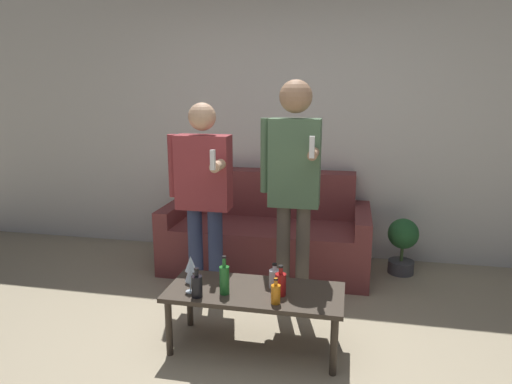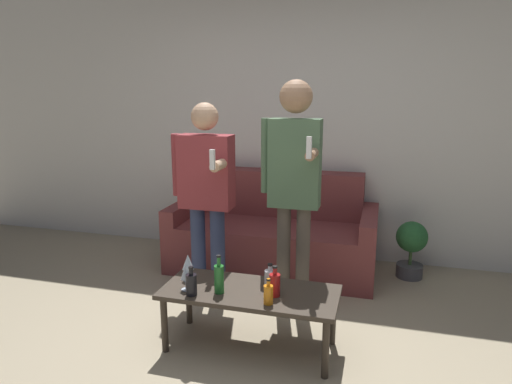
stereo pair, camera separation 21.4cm
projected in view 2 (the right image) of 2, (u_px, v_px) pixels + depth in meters
ground_plane at (229, 383)px, 2.66m from camera, size 16.00×16.00×0.00m
wall_back at (302, 123)px, 4.49m from camera, size 8.00×0.06×2.70m
couch at (274, 234)px, 4.35m from camera, size 1.90×0.87×0.89m
coffee_table at (250, 297)px, 2.95m from camera, size 1.14×0.49×0.41m
bottle_orange at (270, 278)px, 2.95m from camera, size 0.07×0.07×0.17m
bottle_green at (275, 284)px, 2.84m from camera, size 0.07×0.07×0.20m
bottle_dark at (219, 278)px, 2.88m from camera, size 0.06×0.06×0.25m
bottle_yellow at (191, 284)px, 2.86m from camera, size 0.07×0.07×0.19m
bottle_red at (268, 294)px, 2.74m from camera, size 0.06×0.06×0.16m
wine_glass_near at (186, 273)px, 2.92m from camera, size 0.06×0.06×0.17m
wine_glass_far at (188, 263)px, 3.06m from camera, size 0.08×0.08×0.18m
person_standing_left at (206, 187)px, 3.55m from camera, size 0.49×0.41×1.58m
person_standing_right at (294, 177)px, 3.25m from camera, size 0.43×0.43×1.74m
potted_plant at (411, 245)px, 4.09m from camera, size 0.28×0.28×0.52m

